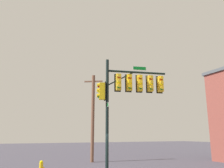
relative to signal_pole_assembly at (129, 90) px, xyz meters
The scene contains 3 objects.
signal_pole_assembly is the anchor object (origin of this frame).
utility_pole 7.62m from the signal_pole_assembly, 88.12° to the left, with size 1.60×1.04×8.18m.
fire_hydrant 7.50m from the signal_pole_assembly, 149.75° to the left, with size 0.33×0.24×0.83m.
Camera 1 is at (-5.78, -13.21, 2.43)m, focal length 36.19 mm.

